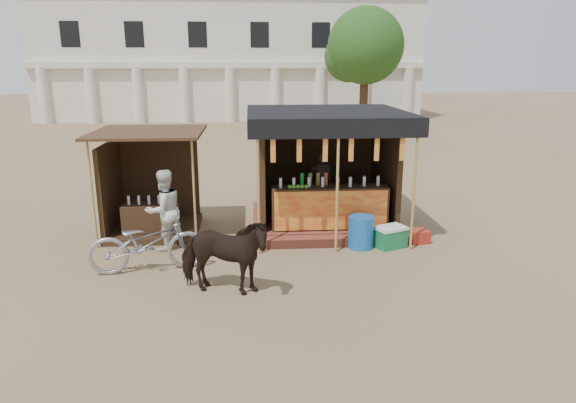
{
  "coord_description": "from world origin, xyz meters",
  "views": [
    {
      "loc": [
        -0.75,
        -8.47,
        3.83
      ],
      "look_at": [
        0.0,
        1.6,
        1.1
      ],
      "focal_mm": 32.0,
      "sensor_mm": 36.0,
      "label": 1
    }
  ],
  "objects": [
    {
      "name": "ground",
      "position": [
        0.0,
        0.0,
        0.0
      ],
      "size": [
        120.0,
        120.0,
        0.0
      ],
      "primitive_type": "plane",
      "color": "#846B4C",
      "rests_on": "ground"
    },
    {
      "name": "main_stall",
      "position": [
        1.0,
        3.36,
        1.02
      ],
      "size": [
        3.6,
        3.61,
        2.78
      ],
      "color": "brown",
      "rests_on": "ground"
    },
    {
      "name": "secondary_stall",
      "position": [
        -3.17,
        3.24,
        0.85
      ],
      "size": [
        2.4,
        2.4,
        2.38
      ],
      "color": "#382614",
      "rests_on": "ground"
    },
    {
      "name": "cow",
      "position": [
        -1.24,
        -0.31,
        0.69
      ],
      "size": [
        1.76,
        1.13,
        1.38
      ],
      "primitive_type": "imported",
      "rotation": [
        0.0,
        0.0,
        1.32
      ],
      "color": "black",
      "rests_on": "ground"
    },
    {
      "name": "motorbike",
      "position": [
        -2.7,
        0.81,
        0.57
      ],
      "size": [
        2.27,
        1.12,
        1.14
      ],
      "primitive_type": "imported",
      "rotation": [
        0.0,
        0.0,
        1.74
      ],
      "color": "#9C9BA4",
      "rests_on": "ground"
    },
    {
      "name": "bystander",
      "position": [
        -2.57,
        2.0,
        0.86
      ],
      "size": [
        1.06,
        1.03,
        1.71
      ],
      "primitive_type": "imported",
      "rotation": [
        0.0,
        0.0,
        3.82
      ],
      "color": "silver",
      "rests_on": "ground"
    },
    {
      "name": "blue_barrel",
      "position": [
        1.57,
        1.78,
        0.35
      ],
      "size": [
        0.7,
        0.7,
        0.69
      ],
      "primitive_type": "cylinder",
      "rotation": [
        0.0,
        0.0,
        -0.35
      ],
      "color": "#165AA6",
      "rests_on": "ground"
    },
    {
      "name": "red_crate",
      "position": [
        2.92,
        2.0,
        0.14
      ],
      "size": [
        0.47,
        0.45,
        0.28
      ],
      "primitive_type": "cube",
      "rotation": [
        0.0,
        0.0,
        0.18
      ],
      "color": "maroon",
      "rests_on": "ground"
    },
    {
      "name": "cooler",
      "position": [
        2.21,
        1.75,
        0.23
      ],
      "size": [
        0.76,
        0.66,
        0.46
      ],
      "color": "#19703E",
      "rests_on": "ground"
    },
    {
      "name": "background_building",
      "position": [
        -2.0,
        29.94,
        3.98
      ],
      "size": [
        26.0,
        7.45,
        8.18
      ],
      "color": "silver",
      "rests_on": "ground"
    },
    {
      "name": "tree",
      "position": [
        5.81,
        22.14,
        4.63
      ],
      "size": [
        4.5,
        4.4,
        7.0
      ],
      "color": "#382314",
      "rests_on": "ground"
    }
  ]
}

